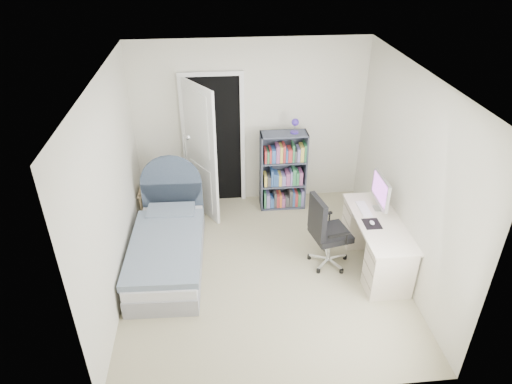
{
  "coord_description": "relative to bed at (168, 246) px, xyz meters",
  "views": [
    {
      "loc": [
        -0.53,
        -4.48,
        3.82
      ],
      "look_at": [
        -0.06,
        0.3,
        0.98
      ],
      "focal_mm": 32.0,
      "sensor_mm": 36.0,
      "label": 1
    }
  ],
  "objects": [
    {
      "name": "room_shell",
      "position": [
        1.2,
        -0.26,
        0.99
      ],
      "size": [
        3.5,
        3.7,
        2.6
      ],
      "color": "gray",
      "rests_on": "ground"
    },
    {
      "name": "door",
      "position": [
        0.52,
        1.29,
        0.78
      ],
      "size": [
        0.92,
        0.72,
        2.06
      ],
      "color": "black",
      "rests_on": "ground"
    },
    {
      "name": "office_chair",
      "position": [
        1.97,
        -0.22,
        0.29
      ],
      "size": [
        0.54,
        0.56,
        1.0
      ],
      "color": "silver",
      "rests_on": "ground"
    },
    {
      "name": "nightstand",
      "position": [
        -0.28,
        1.08,
        0.12
      ],
      "size": [
        0.39,
        0.39,
        0.58
      ],
      "color": "#D4B583",
      "rests_on": "ground"
    },
    {
      "name": "floor_lamp",
      "position": [
        0.27,
        1.04,
        0.29
      ],
      "size": [
        0.19,
        0.19,
        1.35
      ],
      "color": "silver",
      "rests_on": "ground"
    },
    {
      "name": "desk",
      "position": [
        2.62,
        -0.29,
        0.11
      ],
      "size": [
        0.55,
        1.38,
        1.13
      ],
      "color": "beige",
      "rests_on": "ground"
    },
    {
      "name": "bookcase",
      "position": [
        1.67,
        1.23,
        0.31
      ],
      "size": [
        0.68,
        0.29,
        1.45
      ],
      "color": "#3E4455",
      "rests_on": "ground"
    },
    {
      "name": "bed",
      "position": [
        0.0,
        0.0,
        0.0
      ],
      "size": [
        0.93,
        1.87,
        1.13
      ],
      "color": "gray",
      "rests_on": "ground"
    }
  ]
}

